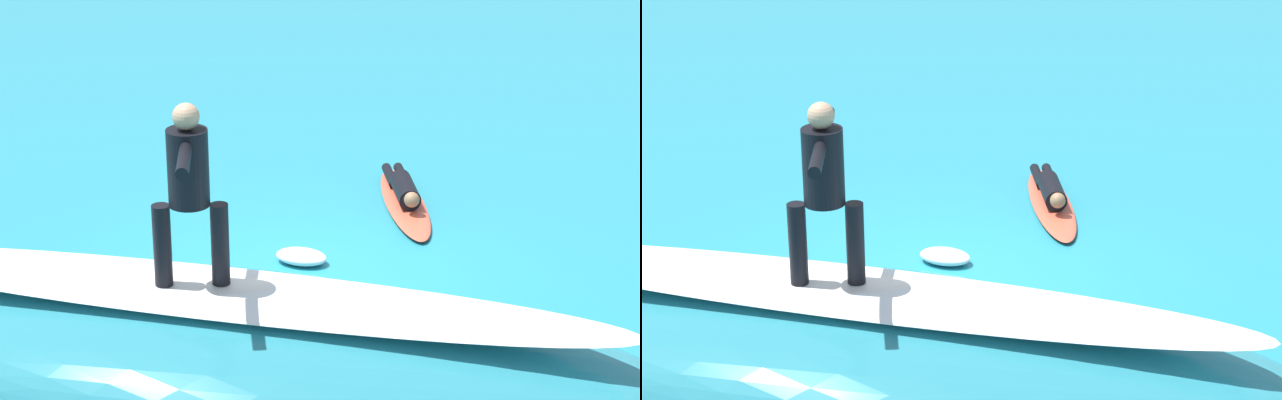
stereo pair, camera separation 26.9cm
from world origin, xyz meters
TOP-DOWN VIEW (x-y plane):
  - ground_plane at (0.00, 0.00)m, footprint 120.00×120.00m
  - wave_crest at (0.44, 2.88)m, footprint 8.51×4.34m
  - wave_foam_lip at (0.44, 2.88)m, footprint 6.96×2.32m
  - surfboard_riding at (0.66, 2.84)m, footprint 2.18×0.71m
  - surfer_riding at (0.66, 2.84)m, footprint 0.62×1.49m
  - surfboard_paddling at (-1.23, -2.28)m, footprint 0.84×2.44m
  - surfer_paddling at (-1.21, -2.40)m, footprint 0.48×1.58m
  - foam_patch_far at (-0.04, -0.56)m, footprint 0.67×0.52m

SIDE VIEW (x-z plane):
  - ground_plane at x=0.00m, z-range 0.00..0.00m
  - surfboard_paddling at x=-1.23m, z-range 0.00..0.09m
  - foam_patch_far at x=-0.04m, z-range 0.00..0.16m
  - surfer_paddling at x=-1.21m, z-range 0.07..0.36m
  - wave_crest at x=0.44m, z-range 0.00..1.27m
  - wave_foam_lip at x=0.44m, z-range 1.27..1.35m
  - surfboard_riding at x=0.66m, z-range 1.27..1.37m
  - surfer_riding at x=0.66m, z-range 1.49..3.06m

